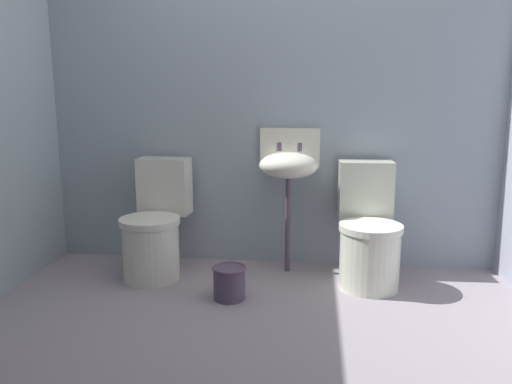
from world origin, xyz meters
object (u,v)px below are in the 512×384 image
Objects in this scene: toilet_left at (155,229)px; toilet_right at (368,236)px; sink at (289,164)px; bucket at (229,282)px.

toilet_right is at bearing -176.34° from toilet_left.
sink is at bearing -164.49° from toilet_left.
bucket is (0.57, -0.37, -0.21)m from toilet_left.
toilet_left reaches higher than bucket.
toilet_left is at bearing 147.38° from bucket.
sink is at bearing -21.95° from toilet_right.
toilet_right is (1.43, -0.00, 0.00)m from toilet_left.
sink is (-0.53, 0.19, 0.43)m from toilet_right.
bucket is at bearing -120.19° from sink.
toilet_left is 1.43m from toilet_right.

